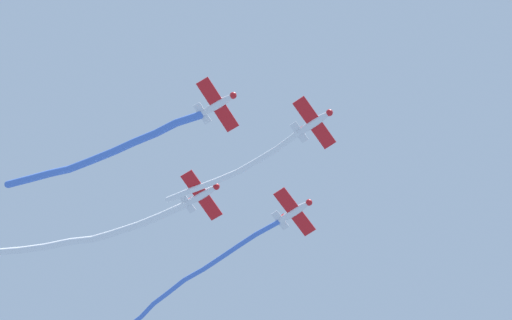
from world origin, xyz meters
name	(u,v)px	position (x,y,z in m)	size (l,w,h in m)	color
airplane_lead	(314,123)	(-5.46, -10.92, 88.61)	(7.09, 5.45, 1.76)	white
smoke_trail_lead	(233,171)	(-2.18, -0.09, 88.30)	(4.92, 17.97, 1.32)	white
airplane_left_wing	(294,212)	(4.97, -5.87, 88.21)	(7.08, 5.45, 1.76)	white
smoke_trail_left_wing	(195,276)	(11.63, 9.05, 90.53)	(13.11, 25.33, 5.44)	#4C75DB
airplane_right_wing	(218,105)	(-10.50, -0.49, 88.91)	(7.12, 5.44, 1.76)	white
smoke_trail_right_wing	(102,154)	(-7.72, 15.15, 90.55)	(4.58, 27.48, 4.39)	#4C75DB
airplane_slot	(201,195)	(-0.07, 4.56, 88.41)	(7.12, 5.45, 1.76)	white
smoke_trail_slot	(91,235)	(1.79, 19.62, 89.05)	(2.85, 26.21, 2.59)	white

